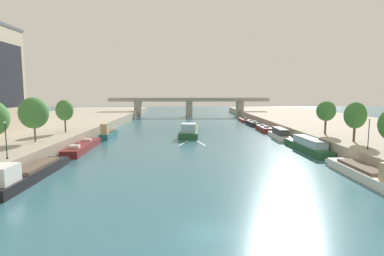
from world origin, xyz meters
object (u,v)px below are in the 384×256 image
(moored_boat_right_downstream, at_px, (244,120))
(tree_left_third, at_px, (34,113))
(moored_boat_left_lone, at_px, (108,133))
(lamppost_left_bank, at_px, (6,138))
(tree_right_far, at_px, (355,115))
(moored_boat_right_second, at_px, (279,134))
(barge_midriver, at_px, (190,130))
(moored_boat_right_midway, at_px, (370,174))
(moored_boat_right_near, at_px, (252,123))
(tree_right_midway, at_px, (326,111))
(lamppost_right_bank, at_px, (369,132))
(tree_left_far, at_px, (65,110))
(bridge_far, at_px, (189,104))
(moored_boat_left_midway, at_px, (83,147))
(moored_boat_left_gap_after, at_px, (28,173))
(moored_boat_right_end, at_px, (308,145))
(moored_boat_right_far, at_px, (264,129))

(moored_boat_right_downstream, distance_m, tree_left_third, 74.04)
(moored_boat_left_lone, relative_size, lamppost_left_bank, 2.30)
(moored_boat_right_downstream, distance_m, tree_right_far, 60.30)
(moored_boat_right_second, bearing_deg, tree_right_far, -73.06)
(barge_midriver, bearing_deg, moored_boat_right_midway, -63.57)
(moored_boat_right_near, height_order, tree_right_midway, tree_right_midway)
(moored_boat_right_second, xyz_separation_m, lamppost_right_bank, (4.31, -26.05, 3.81))
(moored_boat_right_downstream, xyz_separation_m, tree_left_third, (-44.81, -58.57, 6.55))
(tree_left_far, relative_size, bridge_far, 0.09)
(moored_boat_left_midway, xyz_separation_m, tree_right_midway, (44.86, 2.57, 6.15))
(moored_boat_left_gap_after, bearing_deg, moored_boat_right_midway, -1.71)
(moored_boat_right_near, relative_size, tree_left_far, 1.67)
(moored_boat_right_midway, height_order, tree_left_third, tree_left_third)
(moored_boat_right_second, height_order, lamppost_right_bank, lamppost_right_bank)
(moored_boat_right_downstream, distance_m, tree_right_midway, 51.28)
(moored_boat_left_midway, relative_size, moored_boat_right_near, 1.48)
(moored_boat_right_near, distance_m, tree_left_far, 56.13)
(moored_boat_right_downstream, bearing_deg, tree_right_far, -84.07)
(moored_boat_left_midway, bearing_deg, tree_right_midway, 3.27)
(moored_boat_right_end, bearing_deg, moored_boat_right_downstream, 90.71)
(moored_boat_left_gap_after, height_order, tree_right_far, tree_right_far)
(moored_boat_left_midway, relative_size, tree_left_third, 2.22)
(moored_boat_right_far, height_order, tree_left_third, tree_left_third)
(tree_right_midway, bearing_deg, tree_left_far, 176.22)
(moored_boat_left_midway, distance_m, moored_boat_right_second, 41.48)
(moored_boat_right_end, relative_size, tree_left_far, 2.46)
(moored_boat_right_end, height_order, bridge_far, bridge_far)
(moored_boat_right_near, relative_size, tree_left_third, 1.50)
(moored_boat_right_far, xyz_separation_m, tree_left_third, (-44.93, -31.60, 6.39))
(moored_boat_left_gap_after, distance_m, tree_right_far, 47.41)
(moored_boat_left_gap_after, bearing_deg, bridge_far, 78.07)
(moored_boat_right_midway, xyz_separation_m, tree_right_midway, (5.11, 22.86, 5.88))
(bridge_far, bearing_deg, barge_midriver, -90.58)
(lamppost_left_bank, bearing_deg, moored_boat_right_end, 20.97)
(moored_boat_right_downstream, distance_m, lamppost_right_bank, 66.48)
(moored_boat_right_far, relative_size, lamppost_left_bank, 2.47)
(moored_boat_right_far, bearing_deg, moored_boat_left_lone, -163.92)
(tree_left_far, relative_size, lamppost_left_bank, 1.42)
(tree_left_far, bearing_deg, tree_left_third, -92.25)
(barge_midriver, height_order, tree_left_far, tree_left_far)
(barge_midriver, distance_m, moored_boat_right_second, 21.41)
(moored_boat_left_gap_after, relative_size, lamppost_left_bank, 3.68)
(moored_boat_right_downstream, bearing_deg, moored_boat_right_far, -89.77)
(bridge_far, bearing_deg, moored_boat_left_gap_after, -101.93)
(bridge_far, bearing_deg, moored_boat_right_midway, -78.30)
(moored_boat_right_midway, height_order, lamppost_right_bank, lamppost_right_bank)
(lamppost_left_bank, bearing_deg, moored_boat_right_near, 54.10)
(moored_boat_left_gap_after, distance_m, moored_boat_right_downstream, 82.17)
(tree_left_third, bearing_deg, moored_boat_right_end, 4.51)
(moored_boat_right_near, height_order, tree_left_far, tree_left_far)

